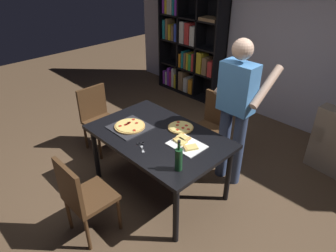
% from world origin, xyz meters
% --- Properties ---
extents(ground_plane, '(12.00, 12.00, 0.00)m').
position_xyz_m(ground_plane, '(0.00, 0.00, 0.00)').
color(ground_plane, brown).
extents(back_wall, '(6.40, 0.10, 2.80)m').
position_xyz_m(back_wall, '(0.00, 2.60, 1.40)').
color(back_wall, '#BCB7C6').
rests_on(back_wall, ground_plane).
extents(dining_table, '(1.53, 0.98, 0.75)m').
position_xyz_m(dining_table, '(0.00, 0.00, 0.68)').
color(dining_table, black).
rests_on(dining_table, ground_plane).
extents(chair_near_camera, '(0.42, 0.42, 0.90)m').
position_xyz_m(chair_near_camera, '(-0.00, -0.98, 0.51)').
color(chair_near_camera, '#472D19').
rests_on(chair_near_camera, ground_plane).
extents(chair_far_side, '(0.42, 0.42, 0.90)m').
position_xyz_m(chair_far_side, '(0.00, 0.98, 0.51)').
color(chair_far_side, '#472D19').
rests_on(chair_far_side, ground_plane).
extents(chair_left_end, '(0.42, 0.42, 0.90)m').
position_xyz_m(chair_left_end, '(-1.25, 0.00, 0.51)').
color(chair_left_end, '#472D19').
rests_on(chair_left_end, ground_plane).
extents(bookshelf, '(1.40, 0.35, 1.95)m').
position_xyz_m(bookshelf, '(-1.69, 2.38, 0.92)').
color(bookshelf, black).
rests_on(bookshelf, ground_plane).
extents(person_serving_pizza, '(0.55, 0.54, 1.75)m').
position_xyz_m(person_serving_pizza, '(0.46, 0.76, 1.00)').
color(person_serving_pizza, '#38476B').
rests_on(person_serving_pizza, ground_plane).
extents(pepperoni_pizza_on_tray, '(0.41, 0.41, 0.04)m').
position_xyz_m(pepperoni_pizza_on_tray, '(-0.34, -0.13, 0.77)').
color(pepperoni_pizza_on_tray, '#2D2D33').
rests_on(pepperoni_pizza_on_tray, dining_table).
extents(pizza_slices_on_towel, '(0.36, 0.28, 0.03)m').
position_xyz_m(pizza_slices_on_towel, '(0.34, 0.07, 0.76)').
color(pizza_slices_on_towel, white).
rests_on(pizza_slices_on_towel, dining_table).
extents(wine_bottle, '(0.07, 0.07, 0.32)m').
position_xyz_m(wine_bottle, '(0.57, -0.27, 0.87)').
color(wine_bottle, '#194723').
rests_on(wine_bottle, dining_table).
extents(kitchen_scissors, '(0.19, 0.15, 0.01)m').
position_xyz_m(kitchen_scissors, '(0.04, -0.27, 0.76)').
color(kitchen_scissors, silver).
rests_on(kitchen_scissors, dining_table).
extents(second_pizza_plain, '(0.29, 0.29, 0.03)m').
position_xyz_m(second_pizza_plain, '(0.08, 0.28, 0.76)').
color(second_pizza_plain, tan).
rests_on(second_pizza_plain, dining_table).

